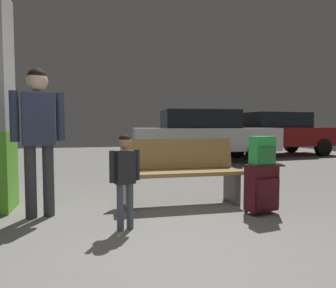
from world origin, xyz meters
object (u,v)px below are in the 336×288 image
(suitcase, at_px, (262,188))
(adult, at_px, (38,126))
(child, at_px, (125,171))
(bench, at_px, (181,172))
(parked_car_near, at_px, (202,134))
(backpack_bright, at_px, (263,151))
(parked_car_side, at_px, (276,133))

(suitcase, xyz_separation_m, adult, (-2.59, 0.50, 0.75))
(child, distance_m, adult, 1.23)
(bench, bearing_deg, parked_car_near, 66.49)
(suitcase, bearing_deg, backpack_bright, -127.38)
(bench, xyz_separation_m, parked_car_near, (1.99, 4.58, 0.36))
(child, bearing_deg, backpack_bright, 6.15)
(backpack_bright, relative_size, parked_car_side, 0.08)
(parked_car_side, bearing_deg, child, -132.35)
(backpack_bright, distance_m, child, 1.69)
(backpack_bright, height_order, parked_car_side, parked_car_side)
(suitcase, xyz_separation_m, backpack_bright, (-0.00, -0.00, 0.45))
(backpack_bright, relative_size, child, 0.34)
(suitcase, relative_size, backpack_bright, 1.78)
(suitcase, relative_size, parked_car_near, 0.14)
(suitcase, distance_m, parked_car_near, 5.43)
(child, xyz_separation_m, parked_car_side, (6.06, 6.64, 0.20))
(backpack_bright, bearing_deg, parked_car_near, 77.52)
(bench, height_order, suitcase, bench)
(backpack_bright, bearing_deg, bench, 139.59)
(backpack_bright, bearing_deg, adult, 169.13)
(bench, height_order, parked_car_near, parked_car_near)
(bench, xyz_separation_m, adult, (-1.77, -0.20, 0.63))
(suitcase, height_order, parked_car_near, parked_car_near)
(backpack_bright, height_order, child, child)
(parked_car_near, bearing_deg, suitcase, -102.47)
(suitcase, distance_m, parked_car_side, 7.82)
(suitcase, distance_m, adult, 2.75)
(suitcase, distance_m, child, 1.71)
(child, bearing_deg, bench, 46.05)
(bench, height_order, parked_car_side, parked_car_side)
(backpack_bright, xyz_separation_m, parked_car_side, (4.38, 6.46, 0.03))
(child, relative_size, parked_car_side, 0.23)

